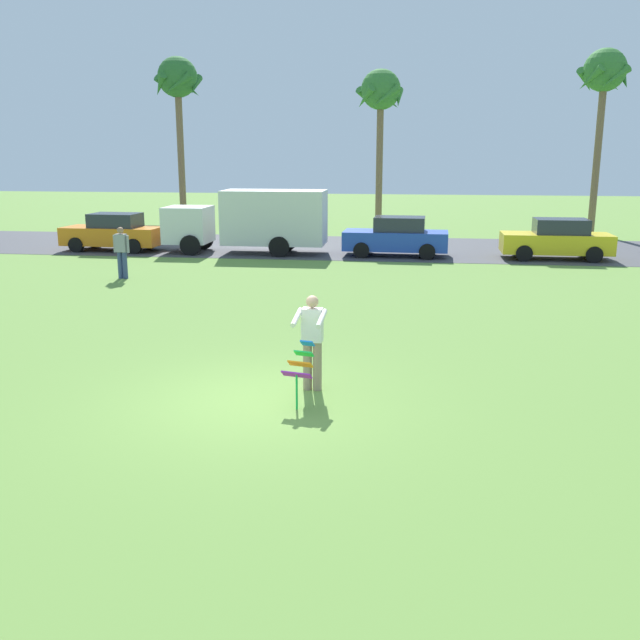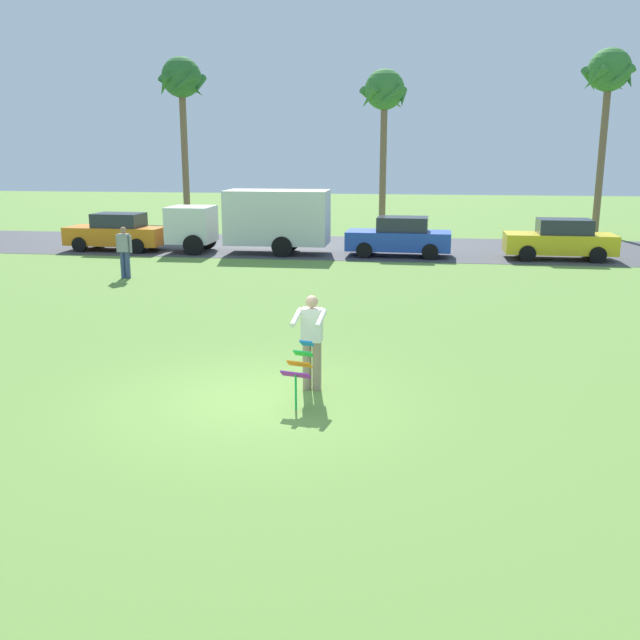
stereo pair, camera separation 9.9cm
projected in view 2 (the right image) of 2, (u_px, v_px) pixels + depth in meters
The scene contains 12 objects.
ground_plane at pixel (252, 401), 12.05m from camera, with size 120.00×120.00×0.00m, color olive.
road_strip at pixel (358, 247), 31.25m from camera, with size 120.00×8.00×0.01m, color #424247.
person_kite_flyer at pixel (312, 339), 12.40m from camera, with size 0.57×0.68×1.73m.
kite_held at pixel (300, 366), 11.66m from camera, with size 0.53×0.69×1.07m.
parked_car_orange at pixel (117, 232), 30.18m from camera, with size 4.26×1.96×1.60m.
parked_truck_white_box at pixel (258, 220), 29.17m from camera, with size 6.72×2.17×2.62m.
parked_car_blue at pixel (399, 237), 28.50m from camera, with size 4.25×1.93×1.60m.
parked_car_yellow at pixel (560, 240), 27.62m from camera, with size 4.21×1.85×1.60m.
palm_tree_left_near at pixel (182, 85), 37.19m from camera, with size 2.58×2.71×9.04m.
palm_tree_right_near at pixel (384, 96), 37.13m from camera, with size 2.58×2.71×8.40m.
palm_tree_centre_far at pixel (609, 79), 34.85m from camera, with size 2.58×2.71×9.16m.
person_walker_near at pixel (124, 251), 23.49m from camera, with size 0.57×0.25×1.73m.
Camera 2 is at (2.78, -11.11, 4.18)m, focal length 39.41 mm.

